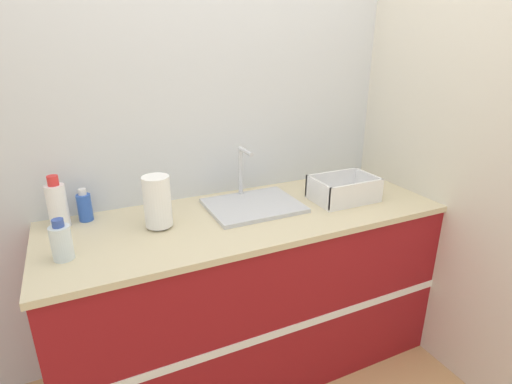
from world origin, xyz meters
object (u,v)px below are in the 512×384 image
Objects in this scene: bottle_clear at (61,242)px; bottle_white_spray at (57,205)px; dish_rack at (343,192)px; sink at (253,203)px; paper_towel_roll at (157,202)px; bottle_blue at (85,207)px.

bottle_white_spray reaches higher than bottle_clear.
dish_rack is 1.36× the size of bottle_white_spray.
sink reaches higher than bottle_white_spray.
dish_rack is (0.47, -0.11, 0.03)m from sink.
paper_towel_roll is at bearing -25.52° from bottle_white_spray.
dish_rack is 1.35m from bottle_clear.
bottle_blue reaches higher than dish_rack.
paper_towel_roll is 0.99× the size of bottle_white_spray.
paper_towel_roll is 0.42m from bottle_clear.
sink is 2.92× the size of bottle_blue.
bottle_blue is 0.36m from bottle_clear.
bottle_white_spray is at bearing 168.78° from dish_rack.
sink is at bearing -10.03° from bottle_white_spray.
bottle_clear is at bearing -88.53° from bottle_white_spray.
bottle_white_spray is (-0.40, 0.19, -0.02)m from paper_towel_roll.
sink is at bearing -13.39° from bottle_blue.
bottle_white_spray is at bearing -165.47° from bottle_blue.
bottle_clear is at bearing -177.87° from dish_rack.
sink is 0.90m from bottle_white_spray.
sink is 0.49m from dish_rack.
bottle_clear reaches higher than dish_rack.
bottle_clear reaches higher than bottle_blue.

